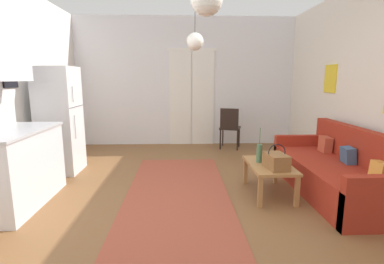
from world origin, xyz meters
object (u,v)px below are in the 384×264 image
(coffee_table, at_px, (269,168))
(bamboo_vase, at_px, (259,153))
(handbag, at_px, (276,161))
(pendant_lamp_far, at_px, (195,41))
(couch, at_px, (337,173))
(accent_chair, at_px, (230,126))
(refrigerator, at_px, (60,120))

(coffee_table, xyz_separation_m, bamboo_vase, (-0.12, 0.08, 0.18))
(handbag, bearing_deg, coffee_table, 95.84)
(pendant_lamp_far, bearing_deg, coffee_table, -51.09)
(coffee_table, bearing_deg, couch, 1.17)
(couch, xyz_separation_m, coffee_table, (-0.91, -0.02, 0.08))
(bamboo_vase, height_order, handbag, bamboo_vase)
(accent_chair, bearing_deg, handbag, 109.12)
(handbag, xyz_separation_m, accent_chair, (-0.12, 2.68, -0.01))
(handbag, height_order, refrigerator, refrigerator)
(handbag, height_order, pendant_lamp_far, pendant_lamp_far)
(couch, relative_size, coffee_table, 2.47)
(pendant_lamp_far, bearing_deg, bamboo_vase, -52.72)
(bamboo_vase, xyz_separation_m, handbag, (0.14, -0.28, -0.03))
(couch, relative_size, refrigerator, 1.27)
(bamboo_vase, relative_size, accent_chair, 0.52)
(coffee_table, relative_size, handbag, 2.40)
(bamboo_vase, bearing_deg, pendant_lamp_far, 127.28)
(refrigerator, bearing_deg, coffee_table, -19.23)
(bamboo_vase, bearing_deg, accent_chair, 89.59)
(bamboo_vase, height_order, accent_chair, accent_chair)
(handbag, bearing_deg, accent_chair, 92.53)
(couch, bearing_deg, accent_chair, 112.31)
(bamboo_vase, relative_size, handbag, 1.28)
(handbag, relative_size, pendant_lamp_far, 0.40)
(bamboo_vase, distance_m, refrigerator, 3.10)
(coffee_table, height_order, accent_chair, accent_chair)
(couch, height_order, coffee_table, couch)
(couch, height_order, refrigerator, refrigerator)
(coffee_table, relative_size, accent_chair, 0.98)
(handbag, bearing_deg, bamboo_vase, 115.91)
(coffee_table, height_order, handbag, handbag)
(coffee_table, bearing_deg, refrigerator, 160.77)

